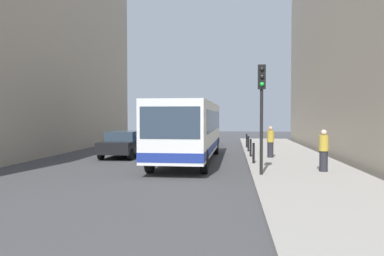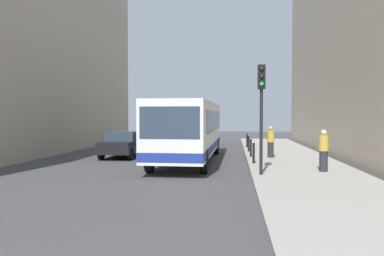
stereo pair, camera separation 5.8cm
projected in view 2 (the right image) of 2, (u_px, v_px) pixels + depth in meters
The scene contains 12 objects.
ground_plane at pixel (178, 167), 17.24m from camera, with size 80.00×80.00×0.00m, color #424244.
sidewalk at pixel (299, 168), 16.64m from camera, with size 4.40×40.00×0.15m, color #9E9991.
bus at pixel (190, 128), 19.45m from camera, with size 2.70×11.06×3.00m.
car_beside_bus at pixel (125, 143), 21.69m from camera, with size 1.92×4.43×1.48m.
car_behind_bus at pixel (206, 135), 30.35m from camera, with size 1.91×4.42×1.48m.
traffic_light at pixel (261, 98), 14.08m from camera, with size 0.28×0.33×4.10m.
bollard_near at pixel (254, 153), 17.56m from camera, with size 0.11×0.11×0.95m, color black.
bollard_mid at pixel (251, 148), 20.48m from camera, with size 0.11×0.11×0.95m, color black.
bollard_far at pixel (249, 144), 23.39m from camera, with size 0.11×0.11×0.95m, color black.
bollard_farthest at pixel (247, 141), 26.31m from camera, with size 0.11×0.11×0.95m, color black.
pedestrian_near_signal at pixel (324, 151), 14.96m from camera, with size 0.38×0.38×1.66m.
pedestrian_mid_sidewalk at pixel (271, 142), 20.02m from camera, with size 0.38×0.38×1.65m.
Camera 2 is at (2.54, -17.00, 2.36)m, focal length 35.44 mm.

